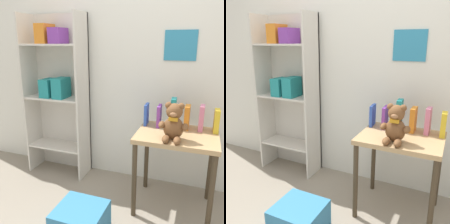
{
  "view_description": "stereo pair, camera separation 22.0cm",
  "coord_description": "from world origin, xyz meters",
  "views": [
    {
      "loc": [
        0.49,
        -1.1,
        1.4
      ],
      "look_at": [
        -0.25,
        0.89,
        0.79
      ],
      "focal_mm": 40.0,
      "sensor_mm": 36.0,
      "label": 1
    },
    {
      "loc": [
        0.69,
        -1.01,
        1.4
      ],
      "look_at": [
        -0.25,
        0.89,
        0.79
      ],
      "focal_mm": 40.0,
      "sensor_mm": 36.0,
      "label": 2
    }
  ],
  "objects": [
    {
      "name": "book_standing_teal",
      "position": [
        0.27,
        0.99,
        0.81
      ],
      "size": [
        0.05,
        0.11,
        0.25
      ],
      "primitive_type": "cube",
      "rotation": [
        0.0,
        0.0,
        0.05
      ],
      "color": "teal",
      "rests_on": "display_table"
    },
    {
      "name": "book_standing_yellow",
      "position": [
        0.62,
        0.98,
        0.78
      ],
      "size": [
        0.04,
        0.1,
        0.19
      ],
      "primitive_type": "cube",
      "rotation": [
        0.0,
        0.0,
        0.03
      ],
      "color": "gold",
      "rests_on": "display_table"
    },
    {
      "name": "book_standing_purple",
      "position": [
        0.16,
        0.97,
        0.77
      ],
      "size": [
        0.03,
        0.14,
        0.19
      ],
      "primitive_type": "cube",
      "rotation": [
        0.0,
        0.0,
        0.03
      ],
      "color": "purple",
      "rests_on": "display_table"
    },
    {
      "name": "display_table",
      "position": [
        0.33,
        0.84,
        0.57
      ],
      "size": [
        0.63,
        0.51,
        0.68
      ],
      "color": "tan",
      "rests_on": "ground_plane"
    },
    {
      "name": "teddy_bear",
      "position": [
        0.31,
        0.7,
        0.81
      ],
      "size": [
        0.22,
        0.2,
        0.28
      ],
      "color": "brown",
      "rests_on": "display_table"
    },
    {
      "name": "book_standing_blue",
      "position": [
        0.04,
        0.99,
        0.77
      ],
      "size": [
        0.03,
        0.13,
        0.18
      ],
      "primitive_type": "cube",
      "rotation": [
        0.0,
        0.0,
        0.05
      ],
      "color": "#2D51B7",
      "rests_on": "display_table"
    },
    {
      "name": "storage_bin",
      "position": [
        -0.27,
        0.28,
        0.11
      ],
      "size": [
        0.36,
        0.35,
        0.22
      ],
      "color": "teal",
      "rests_on": "ground_plane"
    },
    {
      "name": "book_standing_orange",
      "position": [
        0.39,
        0.99,
        0.78
      ],
      "size": [
        0.04,
        0.13,
        0.2
      ],
      "primitive_type": "cube",
      "rotation": [
        0.0,
        0.0,
        -0.01
      ],
      "color": "orange",
      "rests_on": "display_table"
    },
    {
      "name": "wall_back",
      "position": [
        0.0,
        1.26,
        1.25
      ],
      "size": [
        4.8,
        0.07,
        2.5
      ],
      "color": "silver",
      "rests_on": "ground_plane"
    },
    {
      "name": "book_standing_pink",
      "position": [
        0.5,
        0.99,
        0.79
      ],
      "size": [
        0.04,
        0.11,
        0.21
      ],
      "primitive_type": "cube",
      "rotation": [
        0.0,
        0.0,
        -0.04
      ],
      "color": "#D17093",
      "rests_on": "display_table"
    },
    {
      "name": "bookshelf_side",
      "position": [
        -0.93,
        1.11,
        0.92
      ],
      "size": [
        0.63,
        0.28,
        1.66
      ],
      "color": "beige",
      "rests_on": "ground_plane"
    }
  ]
}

